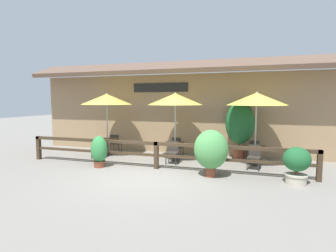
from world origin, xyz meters
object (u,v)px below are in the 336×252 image
chair_near_streetside (99,147)px  chair_near_wallside (116,142)px  patio_umbrella_far (257,99)px  chair_far_wallside (253,149)px  potted_plant_small_flowering (297,164)px  chair_middle_wallside (177,146)px  potted_plant_tall_tropical (99,151)px  patio_umbrella_near (107,99)px  dining_table_far (255,150)px  patio_umbrella_middle (175,99)px  dining_table_middle (175,146)px  potted_plant_entrance_palm (240,124)px  chair_middle_streetside (173,151)px  dining_table_near (108,142)px  chair_far_streetside (254,156)px  potted_plant_corner_fern (211,150)px

chair_near_streetside → chair_near_wallside: same height
chair_near_streetside → patio_umbrella_far: bearing=5.6°
chair_far_wallside → potted_plant_small_flowering: (1.14, -2.67, 0.13)m
patio_umbrella_far → chair_near_streetside: bearing=-174.1°
chair_middle_wallside → potted_plant_tall_tropical: bearing=50.5°
patio_umbrella_near → dining_table_far: size_ratio=3.33×
patio_umbrella_middle → potted_plant_small_flowering: (4.17, -1.98, -1.86)m
dining_table_middle → potted_plant_small_flowering: bearing=-25.5°
chair_middle_wallside → chair_far_wallside: size_ratio=1.00×
potted_plant_tall_tropical → chair_middle_wallside: bearing=48.4°
dining_table_middle → potted_plant_tall_tropical: 3.00m
chair_middle_wallside → potted_plant_entrance_palm: potted_plant_entrance_palm is taller
chair_middle_streetside → dining_table_middle: bearing=96.1°
dining_table_near → dining_table_far: 6.17m
potted_plant_tall_tropical → patio_umbrella_middle: bearing=39.6°
chair_middle_streetside → chair_far_streetside: same height
chair_middle_wallside → potted_plant_tall_tropical: 3.37m
chair_middle_streetside → chair_near_wallside: bearing=157.2°
chair_near_wallside → potted_plant_entrance_palm: (5.52, 0.35, 0.97)m
chair_near_streetside → potted_plant_corner_fern: size_ratio=0.57×
potted_plant_corner_fern → chair_far_streetside: bearing=45.7°
dining_table_near → patio_umbrella_middle: bearing=-0.6°
dining_table_near → patio_umbrella_far: size_ratio=0.30×
dining_table_near → chair_far_streetside: 6.16m
potted_plant_corner_fern → chair_far_wallside: bearing=63.4°
chair_middle_streetside → chair_far_wallside: 3.22m
potted_plant_small_flowering → potted_plant_corner_fern: potted_plant_corner_fern is taller
chair_near_streetside → potted_plant_corner_fern: 5.07m
dining_table_middle → chair_far_wallside: bearing=12.8°
chair_far_wallside → potted_plant_small_flowering: potted_plant_small_flowering is taller
patio_umbrella_far → potted_plant_small_flowering: 2.97m
potted_plant_small_flowering → chair_near_wallside: bearing=159.9°
chair_near_wallside → potted_plant_corner_fern: bearing=142.4°
chair_near_streetside → potted_plant_entrance_palm: bearing=15.4°
patio_umbrella_far → potted_plant_small_flowering: bearing=-61.9°
chair_far_streetside → chair_far_wallside: same height
dining_table_middle → potted_plant_entrance_palm: (2.48, 0.99, 0.87)m
patio_umbrella_near → chair_far_wallside: 6.47m
chair_middle_streetside → potted_plant_corner_fern: potted_plant_corner_fern is taller
dining_table_near → patio_umbrella_middle: (3.09, -0.03, 1.88)m
dining_table_middle → potted_plant_corner_fern: (1.71, -1.93, 0.28)m
patio_umbrella_far → potted_plant_corner_fern: patio_umbrella_far is taller
chair_middle_wallside → chair_far_wallside: bearing=-176.5°
patio_umbrella_middle → dining_table_middle: size_ratio=3.33×
chair_far_wallside → potted_plant_tall_tropical: 5.94m
chair_middle_streetside → dining_table_near: bearing=167.8°
dining_table_far → patio_umbrella_middle: bearing=-178.9°
potted_plant_entrance_palm → potted_plant_small_flowering: bearing=-60.6°
dining_table_middle → chair_far_streetside: chair_far_streetside is taller
chair_near_streetside → potted_plant_small_flowering: (7.32, -1.40, 0.13)m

